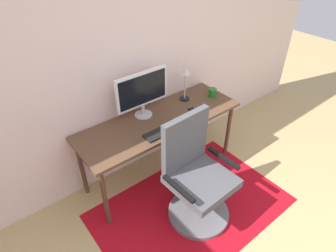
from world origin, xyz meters
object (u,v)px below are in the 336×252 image
Objects in this scene: coffee_cup at (212,93)px; office_chair at (196,181)px; desk at (160,124)px; monitor at (142,91)px; keyboard at (165,130)px; desk_lamp at (185,78)px; cell_phone at (194,111)px; computer_mouse at (188,118)px.

coffee_cup is 0.09× the size of office_chair.
desk is at bearing 179.09° from coffee_cup.
coffee_cup is (0.72, -0.01, 0.12)m from desk.
monitor is 5.85× the size of coffee_cup.
office_chair is at bearing -88.94° from monitor.
monitor is 0.44m from keyboard.
desk is 0.68m from office_chair.
desk is 4.69× the size of desk_lamp.
monitor is at bearing 120.90° from desk.
keyboard reaches higher than cell_phone.
monitor is 0.54× the size of office_chair.
office_chair is at bearing -122.81° from computer_mouse.
monitor is at bearing 90.70° from keyboard.
keyboard is at bearing -115.58° from desk.
computer_mouse is (0.21, -0.18, 0.09)m from desk.
desk_lamp reaches higher than keyboard.
cell_phone is at bearing -17.85° from desk.
keyboard is at bearing 89.18° from office_chair.
desk_lamp is (-0.28, 0.15, 0.21)m from coffee_cup.
desk is 0.38m from cell_phone.
desk is at bearing -59.10° from monitor.
coffee_cup is 0.26× the size of desk_lamp.
office_chair reaches higher than coffee_cup.
desk_lamp is 1.09m from office_chair.
computer_mouse is at bearing -149.10° from cell_phone.
monitor is at bearing 131.99° from computer_mouse.
coffee_cup is (0.51, 0.17, 0.03)m from computer_mouse.
coffee_cup is at bearing -11.74° from monitor.
coffee_cup is (0.81, 0.18, 0.04)m from keyboard.
computer_mouse reaches higher than cell_phone.
coffee_cup reaches higher than keyboard.
desk_lamp is at bearing 17.35° from desk.
monitor reaches higher than coffee_cup.
monitor is 5.45× the size of computer_mouse.
cell_phone is (-0.37, -0.10, -0.04)m from coffee_cup.
monitor is at bearing 177.80° from desk_lamp.
keyboard is 1.17× the size of desk_lamp.
desk_lamp is at bearing 53.90° from office_chair.
office_chair reaches higher than computer_mouse.
monitor is 1.32× the size of keyboard.
cell_phone is 0.13× the size of office_chair.
office_chair reaches higher than desk.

